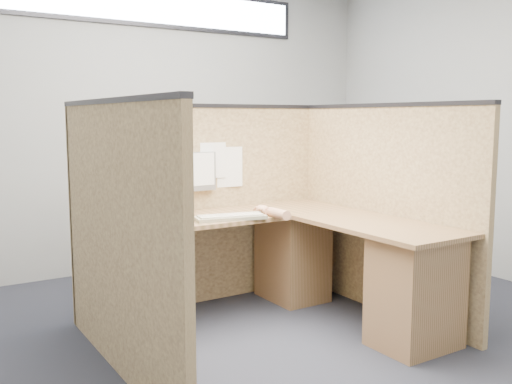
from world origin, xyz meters
TOP-DOWN VIEW (x-y plane):
  - floor at (0.00, 0.00)m, footprint 5.00×5.00m
  - wall_back at (0.00, 2.25)m, footprint 5.00×0.00m
  - clerestory_window at (0.00, 2.23)m, footprint 3.30×0.04m
  - cubicle_partitions at (0.00, 0.43)m, footprint 2.06×1.83m
  - l_desk at (0.18, 0.29)m, footprint 1.95×1.75m
  - laptop at (-0.51, 0.87)m, footprint 0.35×0.33m
  - keyboard at (-0.08, 0.48)m, footprint 0.51×0.26m
  - mouse at (0.22, 0.53)m, footprint 0.11×0.08m
  - hand_forearm at (0.23, 0.40)m, footprint 0.10×0.36m
  - blue_poster at (-0.88, 0.97)m, footprint 0.18×0.01m
  - american_flag at (-0.48, 0.96)m, footprint 0.21×0.01m
  - file_holder at (-0.06, 0.94)m, footprint 0.23×0.05m
  - paper_left at (0.06, 0.97)m, footprint 0.21×0.01m
  - paper_right at (0.19, 0.97)m, footprint 0.24×0.02m

SIDE VIEW (x-z plane):
  - floor at x=0.00m, z-range 0.00..0.00m
  - l_desk at x=0.18m, z-range 0.03..0.76m
  - keyboard at x=-0.08m, z-range 0.73..0.76m
  - mouse at x=0.22m, z-range 0.73..0.77m
  - hand_forearm at x=0.23m, z-range 0.73..0.80m
  - cubicle_partitions at x=0.00m, z-range 0.00..1.53m
  - laptop at x=-0.51m, z-range 0.67..0.92m
  - file_holder at x=-0.06m, z-range 0.88..1.17m
  - paper_right at x=0.19m, z-range 0.89..1.20m
  - paper_left at x=0.06m, z-range 0.96..1.24m
  - american_flag at x=-0.48m, z-range 1.14..1.50m
  - blue_poster at x=-0.88m, z-range 1.20..1.44m
  - wall_back at x=0.00m, z-range -1.10..3.90m
  - clerestory_window at x=0.00m, z-range 2.26..2.64m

